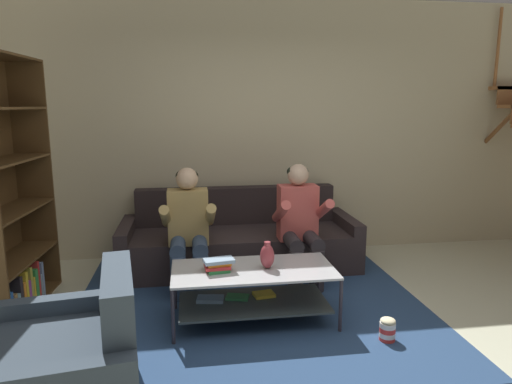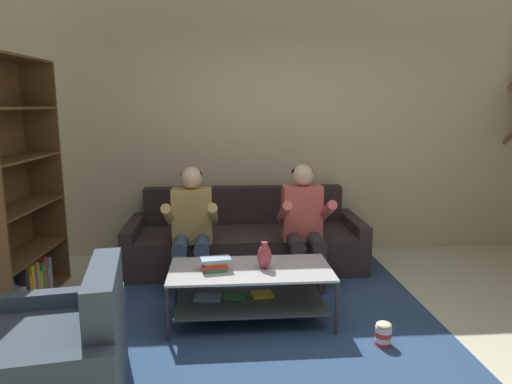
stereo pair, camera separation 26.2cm
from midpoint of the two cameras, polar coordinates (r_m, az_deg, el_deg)
ground at (r=3.35m, az=4.35°, el=-20.18°), size 16.80×16.80×0.00m
back_partition at (r=5.31m, az=-1.36°, el=7.86°), size 8.40×0.12×2.90m
couch at (r=4.96m, az=-3.63°, el=-6.23°), size 2.48×0.88×0.82m
person_seated_left at (r=4.34m, az=-10.18°, el=-4.06°), size 0.50×0.58×1.15m
person_seated_right at (r=4.44m, az=3.84°, el=-3.50°), size 0.50×0.58×1.16m
coffee_table at (r=3.74m, az=-2.53°, el=-11.67°), size 1.29×0.62×0.44m
area_rug at (r=4.33m, az=-2.90°, el=-12.61°), size 3.00×3.24×0.01m
vase at (r=3.65m, az=-0.66°, el=-8.00°), size 0.11×0.11×0.22m
book_stack at (r=3.63m, az=-6.85°, el=-9.03°), size 0.25×0.19×0.10m
bookshelf at (r=4.39m, az=-30.56°, el=-2.70°), size 0.43×1.10×2.13m
armchair at (r=2.95m, az=-25.00°, el=-19.62°), size 0.94×1.05×0.83m
popcorn_tub at (r=3.62m, az=14.05°, el=-16.38°), size 0.12×0.12×0.18m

